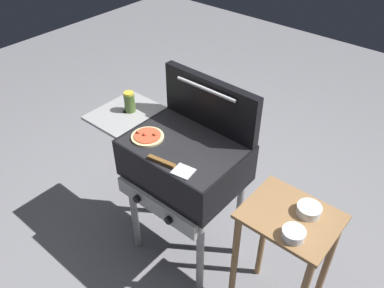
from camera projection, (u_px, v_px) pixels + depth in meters
The scene contains 9 objects.
ground_plane at pixel (186, 248), 2.67m from camera, with size 8.00×8.00×0.00m, color gray.
grill at pixel (183, 163), 2.21m from camera, with size 0.96×0.53×0.90m.
grill_lid_open at pixel (210, 103), 2.15m from camera, with size 0.63×0.09×0.30m.
pizza_pepperoni at pixel (147, 136), 2.15m from camera, with size 0.18×0.18×0.03m.
sauce_jar at pixel (130, 102), 2.33m from camera, with size 0.06×0.06×0.13m.
spatula at pixel (170, 166), 1.96m from camera, with size 0.27×0.10×0.02m.
prep_table at pixel (284, 247), 1.98m from camera, with size 0.44×0.36×0.80m.
topping_bowl_near at pixel (309, 210), 1.84m from camera, with size 0.12×0.12×0.04m.
topping_bowl_far at pixel (293, 234), 1.73m from camera, with size 0.11×0.11×0.04m.
Camera 1 is at (1.11, -1.26, 2.19)m, focal length 36.72 mm.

